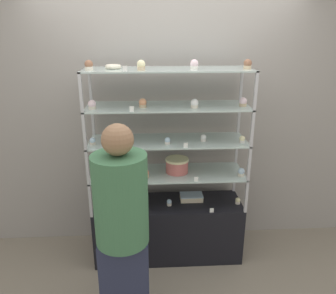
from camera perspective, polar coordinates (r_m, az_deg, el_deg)
name	(u,v)px	position (r m, az deg, el deg)	size (l,w,h in m)	color
ground_plane	(168,252)	(3.51, 0.00, -17.89)	(20.00, 20.00, 0.00)	gray
back_wall	(166,120)	(3.26, -0.37, 4.78)	(8.00, 0.05, 2.60)	gray
display_base	(168,228)	(3.34, 0.00, -13.97)	(1.41, 0.45, 0.57)	black
display_riser_lower	(168,174)	(3.06, 0.00, -4.81)	(1.41, 0.45, 0.32)	#B7B7BC
display_riser_middle	(168,142)	(2.94, 0.00, 0.81)	(1.41, 0.45, 0.32)	#B7B7BC
display_riser_upper	(168,108)	(2.86, 0.00, 6.81)	(1.41, 0.45, 0.32)	#B7B7BC
display_riser_top	(168,71)	(2.81, 0.00, 13.11)	(1.41, 0.45, 0.32)	#B7B7BC
layer_cake_centerpiece	(177,165)	(3.04, 1.58, -3.20)	(0.21, 0.21, 0.14)	#C66660
sheet_cake_frosted	(191,197)	(3.23, 4.09, -8.70)	(0.22, 0.14, 0.06)	beige
cupcake_0	(99,207)	(3.13, -11.94, -10.12)	(0.05, 0.05, 0.06)	white
cupcake_1	(169,202)	(3.13, 0.21, -9.64)	(0.05, 0.05, 0.06)	beige
cupcake_2	(238,201)	(3.23, 12.05, -9.15)	(0.05, 0.05, 0.06)	beige
price_tag_0	(212,210)	(3.05, 7.63, -10.88)	(0.04, 0.00, 0.04)	white
cupcake_3	(95,174)	(3.00, -12.53, -4.68)	(0.06, 0.06, 0.08)	beige
cupcake_4	(146,174)	(2.95, -3.90, -4.65)	(0.06, 0.06, 0.08)	#CCB28C
cupcake_5	(241,172)	(3.04, 12.62, -4.30)	(0.06, 0.06, 0.08)	beige
price_tag_1	(196,179)	(2.88, 4.94, -5.60)	(0.04, 0.00, 0.04)	white
cupcake_6	(93,141)	(2.90, -12.99, 0.99)	(0.05, 0.05, 0.06)	beige
cupcake_7	(130,141)	(2.84, -6.60, 0.99)	(0.05, 0.05, 0.06)	beige
cupcake_8	(167,141)	(2.83, -0.09, 1.09)	(0.05, 0.05, 0.06)	white
cupcake_9	(203,138)	(2.92, 6.19, 1.56)	(0.05, 0.05, 0.06)	white
cupcake_10	(242,139)	(2.95, 12.78, 1.32)	(0.05, 0.05, 0.06)	white
price_tag_2	(186,145)	(2.75, 3.12, 0.31)	(0.04, 0.00, 0.04)	white
cupcake_11	(92,105)	(2.80, -13.08, 7.17)	(0.07, 0.07, 0.08)	beige
cupcake_12	(143,103)	(2.79, -4.42, 7.61)	(0.07, 0.07, 0.08)	#CCB28C
cupcake_13	(194,104)	(2.78, 4.64, 7.53)	(0.07, 0.07, 0.08)	beige
cupcake_14	(243,102)	(2.91, 12.94, 7.63)	(0.07, 0.07, 0.08)	#CCB28C
price_tag_3	(132,109)	(2.65, -6.32, 6.60)	(0.04, 0.00, 0.04)	white
cupcake_15	(89,65)	(2.75, -13.63, 13.65)	(0.07, 0.07, 0.08)	beige
cupcake_16	(141,65)	(2.69, -4.70, 14.00)	(0.07, 0.07, 0.08)	#CCB28C
cupcake_17	(194,65)	(2.74, 4.59, 14.10)	(0.07, 0.07, 0.08)	white
cupcake_18	(248,64)	(2.84, 13.70, 13.82)	(0.07, 0.07, 0.08)	#CCB28C
price_tag_4	(125,69)	(2.60, -7.52, 13.36)	(0.04, 0.00, 0.04)	white
donut_glazed	(113,67)	(2.82, -9.52, 13.64)	(0.14, 0.14, 0.03)	#EFE5CC
customer_figure	(122,227)	(2.36, -7.98, -13.55)	(0.37, 0.37, 1.59)	#282D47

